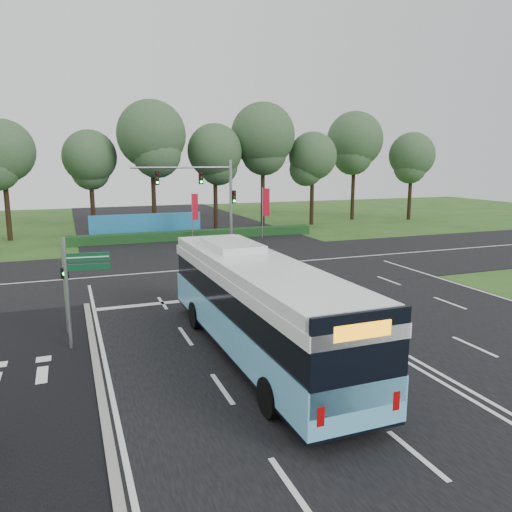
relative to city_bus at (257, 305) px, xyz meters
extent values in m
plane|color=#2A501A|center=(4.63, 2.84, -1.90)|extent=(120.00, 120.00, 0.00)
cube|color=black|center=(4.63, 2.84, -1.88)|extent=(20.00, 120.00, 0.04)
cube|color=black|center=(4.63, 14.84, -1.88)|extent=(120.00, 14.00, 0.05)
cube|color=black|center=(-7.87, -0.16, -1.87)|extent=(5.00, 18.00, 0.06)
cube|color=gray|center=(-5.47, -0.16, -1.84)|extent=(0.25, 18.00, 0.12)
cube|color=#64BDE9|center=(0.00, 0.01, -0.73)|extent=(2.90, 13.19, 1.21)
cube|color=black|center=(0.00, 0.01, -1.28)|extent=(2.87, 13.12, 0.33)
cube|color=black|center=(0.00, 0.01, 0.37)|extent=(2.79, 12.99, 1.04)
cube|color=white|center=(0.00, 0.01, 1.03)|extent=(2.90, 13.19, 0.38)
cube|color=white|center=(0.00, 0.01, 1.41)|extent=(2.84, 12.66, 0.38)
cube|color=white|center=(-0.03, 2.75, 1.74)|extent=(1.79, 3.31, 0.27)
cube|color=black|center=(0.08, -6.51, 0.42)|extent=(2.66, 0.15, 2.41)
cube|color=orange|center=(0.08, -6.55, 1.19)|extent=(1.54, 0.08, 0.38)
cylinder|color=black|center=(-1.34, 3.72, -1.33)|extent=(0.32, 1.14, 1.14)
cylinder|color=black|center=(1.24, 3.75, -1.33)|extent=(0.32, 1.14, 1.14)
cylinder|color=black|center=(-1.24, -4.17, -1.33)|extent=(0.32, 1.14, 1.14)
cylinder|color=black|center=(1.34, -4.14, -1.33)|extent=(0.32, 1.14, 1.14)
cylinder|color=gray|center=(-6.31, 4.92, -0.03)|extent=(0.15, 0.15, 3.74)
cube|color=black|center=(-6.31, 4.74, 0.66)|extent=(0.31, 0.21, 0.43)
sphere|color=#19F233|center=(-6.31, 4.64, 0.66)|extent=(0.15, 0.15, 0.15)
cylinder|color=gray|center=(-6.25, 3.07, 0.20)|extent=(0.13, 0.13, 4.21)
cube|color=#0B3F23|center=(-5.47, 2.97, 1.57)|extent=(1.57, 0.25, 0.32)
cube|color=#0B3F23|center=(-5.47, 2.97, 1.20)|extent=(1.57, 0.25, 0.23)
cube|color=white|center=(-5.47, 2.94, 1.57)|extent=(1.46, 0.19, 0.04)
cylinder|color=gray|center=(4.01, 26.12, 0.21)|extent=(0.07, 0.07, 4.23)
cube|color=red|center=(4.31, 26.20, 1.10)|extent=(0.56, 0.17, 2.25)
cylinder|color=gray|center=(10.32, 25.62, 0.40)|extent=(0.07, 0.07, 4.61)
cube|color=red|center=(10.63, 25.49, 1.37)|extent=(0.58, 0.27, 2.46)
cylinder|color=gray|center=(6.63, 23.34, 1.60)|extent=(0.24, 0.24, 7.00)
cylinder|color=gray|center=(2.63, 23.34, 4.50)|extent=(8.00, 0.16, 0.16)
cube|color=black|center=(4.13, 23.34, 3.70)|extent=(0.32, 0.28, 1.05)
cube|color=black|center=(0.63, 23.34, 3.70)|extent=(0.32, 0.28, 1.05)
cube|color=black|center=(6.88, 23.34, 2.10)|extent=(0.32, 0.28, 1.05)
cube|color=#143817|center=(4.63, 27.34, -1.50)|extent=(22.00, 1.20, 0.80)
cube|color=teal|center=(0.63, 29.84, -0.80)|extent=(10.00, 0.30, 2.20)
cylinder|color=black|center=(-10.90, 32.62, 1.78)|extent=(0.44, 0.44, 7.37)
sphere|color=#324E2E|center=(-10.90, 32.62, 5.85)|extent=(5.43, 5.43, 5.43)
cylinder|color=black|center=(-3.68, 35.16, 1.57)|extent=(0.44, 0.44, 6.94)
sphere|color=#324E2E|center=(-3.68, 35.16, 5.40)|extent=(5.11, 5.11, 5.11)
cylinder|color=black|center=(1.94, 33.21, 2.55)|extent=(0.44, 0.44, 8.89)
sphere|color=#324E2E|center=(1.94, 33.21, 7.46)|extent=(6.55, 6.55, 6.55)
cylinder|color=black|center=(8.24, 33.40, 1.84)|extent=(0.44, 0.44, 7.48)
sphere|color=#324E2E|center=(8.24, 33.40, 5.97)|extent=(5.51, 5.51, 5.51)
cylinder|color=black|center=(13.50, 33.56, 2.64)|extent=(0.44, 0.44, 9.08)
sphere|color=#324E2E|center=(13.50, 33.56, 7.66)|extent=(6.69, 6.69, 6.69)
cylinder|color=black|center=(19.15, 33.22, 1.62)|extent=(0.44, 0.44, 7.05)
sphere|color=#324E2E|center=(19.15, 33.22, 5.52)|extent=(5.19, 5.19, 5.19)
cylinder|color=black|center=(25.90, 35.78, 2.53)|extent=(0.44, 0.44, 8.87)
sphere|color=#324E2E|center=(25.90, 35.78, 7.43)|extent=(6.53, 6.53, 6.53)
cylinder|color=black|center=(32.16, 33.24, 1.69)|extent=(0.44, 0.44, 7.19)
sphere|color=#324E2E|center=(32.16, 33.24, 5.67)|extent=(5.30, 5.30, 5.30)
camera|label=1|loc=(-6.06, -15.84, 5.01)|focal=35.00mm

